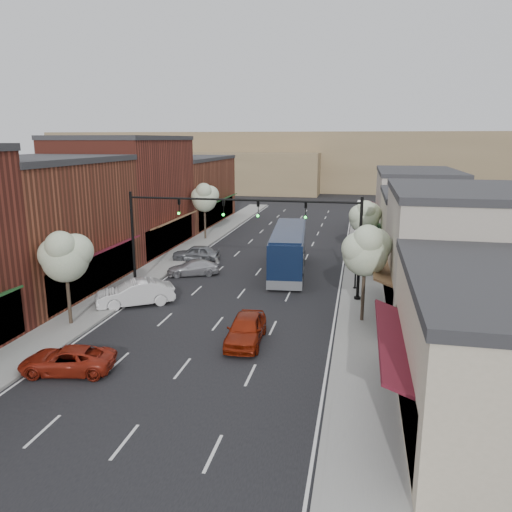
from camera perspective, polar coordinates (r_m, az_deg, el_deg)
The scene contains 27 objects.
ground at distance 27.91m, azimuth -5.56°, elevation -9.15°, with size 160.00×160.00×0.00m, color black.
sidewalk_left at distance 47.25m, azimuth -8.65°, elevation 0.21°, with size 2.80×73.00×0.15m, color gray.
sidewalk_right at distance 44.36m, azimuth 12.16°, elevation -0.79°, with size 2.80×73.00×0.15m, color gray.
curb_left at distance 46.79m, azimuth -7.04°, elevation 0.13°, with size 0.25×73.00×0.17m, color gray.
curb_right at distance 44.37m, azimuth 10.35°, elevation -0.71°, with size 0.25×73.00×0.17m, color gray.
bldg_left_midnear at distance 38.21m, azimuth -23.76°, elevation 3.16°, with size 10.14×14.10×9.40m.
bldg_left_midfar at distance 50.04m, azimuth -14.59°, elevation 6.85°, with size 10.14×14.10×10.90m.
bldg_left_far at distance 64.81m, azimuth -8.25°, elevation 7.40°, with size 10.14×18.10×8.40m.
bldg_right_midnear at distance 31.86m, azimuth 22.10°, elevation 0.12°, with size 9.14×12.10×7.90m.
bldg_right_midfar at distance 43.63m, azimuth 19.33°, elevation 2.67°, with size 9.14×12.10×6.40m.
bldg_right_far at distance 57.31m, azimuth 17.66°, elevation 5.66°, with size 9.14×16.10×7.40m.
hill_far at distance 114.95m, azimuth 8.02°, elevation 10.82°, with size 120.00×30.00×12.00m, color #7A6647.
hill_near at distance 107.93m, azimuth -6.03°, elevation 9.66°, with size 50.00×20.00×8.00m, color #7A6647.
signal_mast_right at distance 33.21m, azimuth 7.74°, elevation 2.74°, with size 8.22×0.46×7.00m.
signal_mast_left at distance 35.78m, azimuth -10.54°, elevation 3.39°, with size 8.22×0.46×7.00m.
tree_right_near at distance 29.19m, azimuth 12.48°, elevation 0.76°, with size 2.85×2.65×5.95m.
tree_right_far at distance 45.03m, azimuth 12.33°, elevation 4.49°, with size 2.85×2.65×5.43m.
tree_left_near at distance 30.04m, azimuth -20.98°, elevation 0.08°, with size 2.85×2.65×5.69m.
tree_left_far at distance 53.38m, azimuth -5.89°, elevation 6.72°, with size 2.85×2.65×6.13m.
lamp_post_near at distance 35.90m, azimuth 11.43°, elevation 0.75°, with size 0.44×0.44×4.44m.
lamp_post_far at distance 53.14m, azimuth 11.66°, elevation 4.74°, with size 0.44×0.44×4.44m.
coach_bus at distance 40.47m, azimuth 3.74°, elevation 0.73°, with size 3.61×11.83×3.56m.
red_hatchback at distance 26.74m, azimuth -1.17°, elevation -8.34°, with size 1.82×4.53×1.54m, color maroon.
parked_car_a at distance 25.21m, azimuth -20.77°, elevation -11.05°, with size 2.00×4.34×1.21m, color maroon.
parked_car_b at distance 33.49m, azimuth -13.65°, elevation -4.13°, with size 1.74×4.99×1.64m, color silver.
parked_car_c at distance 40.01m, azimuth -7.21°, elevation -1.35°, with size 1.68×4.14×1.20m, color #A7A7AC.
parked_car_d at distance 44.63m, azimuth -6.87°, elevation 0.33°, with size 1.68×4.17×1.42m, color slate.
Camera 1 is at (7.87, -24.59, 10.60)m, focal length 35.00 mm.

